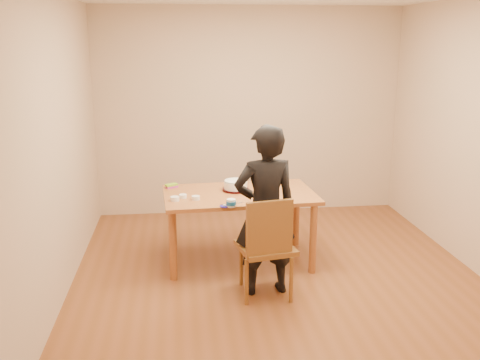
{
  "coord_description": "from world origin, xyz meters",
  "views": [
    {
      "loc": [
        -0.93,
        -4.71,
        2.27
      ],
      "look_at": [
        -0.33,
        0.48,
        0.9
      ],
      "focal_mm": 40.0,
      "sensor_mm": 36.0,
      "label": 1
    }
  ],
  "objects": [
    {
      "name": "ramekin_green",
      "position": [
        -0.78,
        0.34,
        0.77
      ],
      "size": [
        0.08,
        0.08,
        0.04
      ],
      "primitive_type": "cylinder",
      "color": "white",
      "rests_on": "dining_table"
    },
    {
      "name": "cake",
      "position": [
        -0.36,
        0.63,
        0.81
      ],
      "size": [
        0.24,
        0.24,
        0.08
      ],
      "primitive_type": "cylinder",
      "color": "white",
      "rests_on": "cake_plate"
    },
    {
      "name": "frosting_dome",
      "position": [
        -0.36,
        0.63,
        0.86
      ],
      "size": [
        0.24,
        0.24,
        0.03
      ],
      "primitive_type": "ellipsoid",
      "color": "white",
      "rests_on": "cake"
    },
    {
      "name": "frosting_dollop",
      "position": [
        -0.52,
        0.09,
        0.77
      ],
      "size": [
        0.04,
        0.04,
        0.02
      ],
      "primitive_type": "ellipsoid",
      "color": "white",
      "rests_on": "frosting_lid"
    },
    {
      "name": "ramekin_multi",
      "position": [
        -0.91,
        0.41,
        0.77
      ],
      "size": [
        0.08,
        0.08,
        0.04
      ],
      "primitive_type": "cylinder",
      "color": "white",
      "rests_on": "dining_table"
    },
    {
      "name": "candy_box_green",
      "position": [
        -1.03,
        0.82,
        0.78
      ],
      "size": [
        0.14,
        0.12,
        0.02
      ],
      "primitive_type": "cube",
      "rotation": [
        0.0,
        0.0,
        0.51
      ],
      "color": "green",
      "rests_on": "candy_box_pink"
    },
    {
      "name": "cake_plate",
      "position": [
        -0.36,
        0.63,
        0.76
      ],
      "size": [
        0.28,
        0.28,
        0.02
      ],
      "primitive_type": "cylinder",
      "color": "red",
      "rests_on": "dining_table"
    },
    {
      "name": "dining_table",
      "position": [
        -0.33,
        0.53,
        0.73
      ],
      "size": [
        1.59,
        1.0,
        0.04
      ],
      "primitive_type": "cube",
      "rotation": [
        0.0,
        0.0,
        0.06
      ],
      "color": "brown",
      "rests_on": "floor"
    },
    {
      "name": "spatula",
      "position": [
        -0.48,
        0.15,
        0.75
      ],
      "size": [
        0.16,
        0.07,
        0.01
      ],
      "primitive_type": "cube",
      "rotation": [
        0.0,
        0.0,
        0.34
      ],
      "color": "black",
      "rests_on": "dining_table"
    },
    {
      "name": "candy_box_pink",
      "position": [
        -1.02,
        0.82,
        0.76
      ],
      "size": [
        0.14,
        0.11,
        0.02
      ],
      "primitive_type": "cube",
      "rotation": [
        0.0,
        0.0,
        0.46
      ],
      "color": "#EF388E",
      "rests_on": "dining_table"
    },
    {
      "name": "frosting_tub",
      "position": [
        -0.46,
        0.07,
        0.79
      ],
      "size": [
        0.08,
        0.08,
        0.07
      ],
      "primitive_type": "cylinder",
      "color": "white",
      "rests_on": "dining_table"
    },
    {
      "name": "frosting_lid",
      "position": [
        -0.52,
        0.09,
        0.75
      ],
      "size": [
        0.09,
        0.09,
        0.01
      ],
      "primitive_type": "cylinder",
      "color": "#23189D",
      "rests_on": "dining_table"
    },
    {
      "name": "room_shell",
      "position": [
        0.0,
        0.34,
        1.35
      ],
      "size": [
        4.0,
        4.5,
        2.7
      ],
      "color": "brown",
      "rests_on": "ground"
    },
    {
      "name": "dining_chair",
      "position": [
        -0.18,
        -0.25,
        0.45
      ],
      "size": [
        0.55,
        0.55,
        0.04
      ],
      "primitive_type": "cube",
      "rotation": [
        0.0,
        0.0,
        0.19
      ],
      "color": "brown",
      "rests_on": "floor"
    },
    {
      "name": "ramekin_yellow",
      "position": [
        -0.99,
        0.33,
        0.77
      ],
      "size": [
        0.09,
        0.09,
        0.04
      ],
      "primitive_type": "cylinder",
      "color": "white",
      "rests_on": "dining_table"
    },
    {
      "name": "person",
      "position": [
        -0.18,
        -0.2,
        0.79
      ],
      "size": [
        0.61,
        0.44,
        1.57
      ],
      "primitive_type": "imported",
      "rotation": [
        0.0,
        0.0,
        3.26
      ],
      "color": "black",
      "rests_on": "floor"
    }
  ]
}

